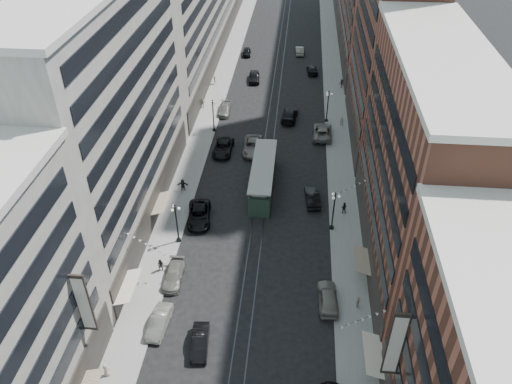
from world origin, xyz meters
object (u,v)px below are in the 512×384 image
(car_8, at_px, (224,109))
(car_13, at_px, (254,77))
(pedestrian_1, at_px, (106,370))
(car_2, at_px, (199,215))
(car_extra_2, at_px, (173,275))
(pedestrian_5, at_px, (183,185))
(pedestrian_extra_0, at_px, (215,80))
(car_7, at_px, (223,148))
(car_9, at_px, (247,52))
(car_extra_0, at_px, (253,146))
(pedestrian_4, at_px, (358,302))
(lamppost_se_mid, at_px, (328,105))
(car_14, at_px, (300,51))
(pedestrian_2, at_px, (161,265))
(pedestrian_7, at_px, (344,208))
(car_11, at_px, (322,132))
(lamppost_se_far, at_px, (334,210))
(pedestrian_6, at_px, (202,103))
(car_1, at_px, (159,322))
(pedestrian_9, at_px, (342,84))
(car_extra_1, at_px, (290,115))
(lamppost_sw_far, at_px, (177,222))
(car_10, at_px, (312,197))
(car_4, at_px, (328,298))
(streetcar, at_px, (263,177))
(car_5, at_px, (200,342))
(car_12, at_px, (312,70))
(lamppost_sw_mid, at_px, (213,115))

(car_8, relative_size, car_13, 0.97)
(pedestrian_1, bearing_deg, car_2, -115.68)
(car_extra_2, bearing_deg, pedestrian_5, 96.39)
(pedestrian_extra_0, bearing_deg, car_7, 158.65)
(car_9, distance_m, car_extra_0, 39.84)
(pedestrian_4, bearing_deg, lamppost_se_mid, 20.91)
(car_14, relative_size, pedestrian_5, 2.68)
(pedestrian_extra_0, bearing_deg, pedestrian_2, 148.98)
(car_14, distance_m, pedestrian_7, 55.89)
(car_9, bearing_deg, car_11, -69.04)
(pedestrian_2, bearing_deg, car_9, 97.76)
(lamppost_se_far, distance_m, car_extra_2, 20.50)
(pedestrian_6, bearing_deg, car_1, 79.28)
(car_extra_2, bearing_deg, pedestrian_4, -8.31)
(pedestrian_9, bearing_deg, car_1, -94.39)
(car_11, distance_m, car_extra_0, 11.99)
(lamppost_se_far, bearing_deg, lamppost_se_mid, 90.00)
(pedestrian_4, bearing_deg, car_extra_1, 29.51)
(lamppost_sw_far, relative_size, car_7, 0.93)
(pedestrian_extra_0, bearing_deg, car_9, -48.98)
(car_9, height_order, car_10, car_10)
(car_extra_0, relative_size, pedestrian_extra_0, 3.88)
(lamppost_sw_far, height_order, car_13, lamppost_sw_far)
(car_2, bearing_deg, car_7, 80.05)
(pedestrian_2, distance_m, car_7, 26.05)
(car_10, xyz_separation_m, car_extra_0, (-9.05, 12.14, 0.08))
(car_8, bearing_deg, lamppost_sw_far, -93.47)
(car_4, bearing_deg, car_extra_1, -85.36)
(pedestrian_5, relative_size, car_extra_0, 0.27)
(car_1, bearing_deg, car_8, 94.14)
(pedestrian_6, bearing_deg, car_11, 143.41)
(streetcar, bearing_deg, car_2, -133.99)
(lamppost_sw_far, distance_m, pedestrian_4, 22.40)
(car_extra_1, bearing_deg, pedestrian_2, 76.93)
(car_5, bearing_deg, car_12, 75.41)
(car_8, height_order, car_9, car_8)
(car_12, height_order, pedestrian_7, pedestrian_7)
(car_2, relative_size, pedestrian_1, 3.96)
(lamppost_sw_far, height_order, car_extra_1, lamppost_sw_far)
(lamppost_se_far, bearing_deg, car_13, 107.46)
(car_12, bearing_deg, pedestrian_2, 68.33)
(car_2, height_order, car_9, car_2)
(lamppost_se_far, xyz_separation_m, car_10, (-2.40, 5.35, -2.30))
(car_5, height_order, pedestrian_7, pedestrian_7)
(car_9, xyz_separation_m, pedestrian_9, (19.78, -15.40, 0.29))
(car_7, xyz_separation_m, pedestrian_9, (19.18, 24.83, 0.18))
(lamppost_se_mid, distance_m, car_extra_0, 15.70)
(lamppost_sw_mid, xyz_separation_m, car_extra_0, (6.95, -5.51, -2.21))
(car_1, distance_m, car_12, 66.84)
(lamppost_sw_mid, xyz_separation_m, car_7, (2.40, -6.23, -2.27))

